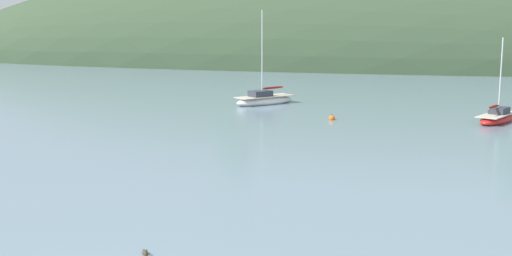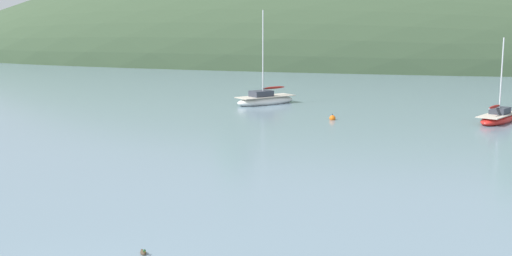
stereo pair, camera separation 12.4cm
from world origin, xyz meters
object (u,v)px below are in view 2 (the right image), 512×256
object	(u,v)px
sailboat_navy_dinghy	(265,100)
duck_straggler	(143,253)
sailboat_teal_outer	(498,118)
mooring_buoy_inner	(332,118)

from	to	relation	value
sailboat_navy_dinghy	duck_straggler	distance (m)	35.16
sailboat_teal_outer	sailboat_navy_dinghy	world-z (taller)	sailboat_navy_dinghy
sailboat_teal_outer	mooring_buoy_inner	distance (m)	11.41
mooring_buoy_inner	sailboat_teal_outer	bearing A→B (deg)	9.14
sailboat_navy_dinghy	duck_straggler	size ratio (longest dim) A/B	20.86
sailboat_teal_outer	sailboat_navy_dinghy	size ratio (longest dim) A/B	0.75
sailboat_teal_outer	mooring_buoy_inner	bearing A→B (deg)	-170.86
sailboat_navy_dinghy	sailboat_teal_outer	bearing A→B (deg)	-16.47
sailboat_teal_outer	duck_straggler	size ratio (longest dim) A/B	15.68
sailboat_teal_outer	sailboat_navy_dinghy	bearing A→B (deg)	163.53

